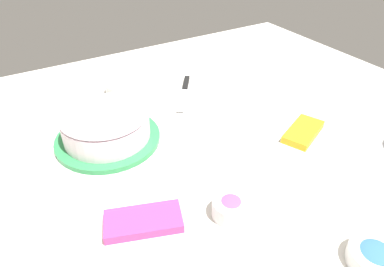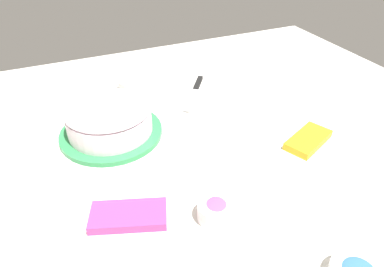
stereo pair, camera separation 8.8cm
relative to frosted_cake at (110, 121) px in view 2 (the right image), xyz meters
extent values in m
plane|color=silver|center=(-0.29, 0.20, -0.05)|extent=(1.54, 1.54, 0.00)
cylinder|color=#339351|center=(0.00, 0.00, -0.04)|extent=(0.28, 0.28, 0.01)
cylinder|color=pink|center=(0.00, 0.00, -0.01)|extent=(0.21, 0.21, 0.05)
cylinder|color=white|center=(0.00, 0.00, 0.00)|extent=(0.23, 0.23, 0.06)
ellipsoid|color=white|center=(0.00, 0.00, 0.04)|extent=(0.23, 0.23, 0.03)
cube|color=silver|center=(-0.27, -0.08, -0.04)|extent=(0.10, 0.13, 0.00)
cube|color=black|center=(-0.34, -0.18, -0.04)|extent=(0.07, 0.09, 0.01)
cylinder|color=white|center=(-0.13, -0.23, -0.03)|extent=(0.10, 0.10, 0.04)
cylinder|color=yellow|center=(-0.13, -0.23, -0.02)|extent=(0.08, 0.08, 0.01)
ellipsoid|color=yellow|center=(-0.13, -0.23, -0.02)|extent=(0.07, 0.07, 0.02)
cylinder|color=white|center=(-0.13, 0.38, -0.02)|extent=(0.08, 0.08, 0.04)
cylinder|color=#B251C6|center=(-0.13, 0.38, -0.02)|extent=(0.06, 0.06, 0.01)
ellipsoid|color=#B251C6|center=(-0.13, 0.38, -0.01)|extent=(0.05, 0.05, 0.02)
cube|color=yellow|center=(-0.47, 0.25, -0.04)|extent=(0.16, 0.12, 0.02)
cube|color=#E53D8E|center=(0.03, 0.31, -0.04)|extent=(0.17, 0.12, 0.02)
cube|color=white|center=(-0.68, 0.02, -0.04)|extent=(0.18, 0.18, 0.01)
camera|label=1|loc=(0.18, 0.75, 0.50)|focal=31.58mm
camera|label=2|loc=(0.10, 0.79, 0.50)|focal=31.58mm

